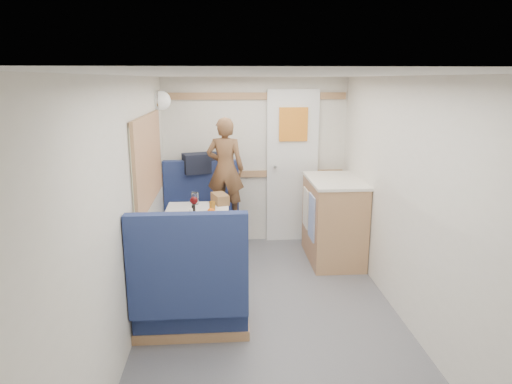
{
  "coord_description": "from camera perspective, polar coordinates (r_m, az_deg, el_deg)",
  "views": [
    {
      "loc": [
        -0.37,
        -3.2,
        1.98
      ],
      "look_at": [
        -0.08,
        0.9,
        0.95
      ],
      "focal_mm": 32.0,
      "sensor_mm": 36.0,
      "label": 1
    }
  ],
  "objects": [
    {
      "name": "floor",
      "position": [
        3.78,
        2.34,
        -17.57
      ],
      "size": [
        4.5,
        4.5,
        0.0
      ],
      "primitive_type": "plane",
      "color": "#515156",
      "rests_on": "ground"
    },
    {
      "name": "ceiling",
      "position": [
        3.22,
        2.7,
        14.39
      ],
      "size": [
        4.5,
        4.5,
        0.0
      ],
      "primitive_type": "plane",
      "rotation": [
        3.14,
        0.0,
        0.0
      ],
      "color": "silver",
      "rests_on": "wall_back"
    },
    {
      "name": "wall_back",
      "position": [
        5.55,
        -0.1,
        3.84
      ],
      "size": [
        2.2,
        0.02,
        2.0
      ],
      "primitive_type": "cube",
      "color": "silver",
      "rests_on": "floor"
    },
    {
      "name": "wall_left",
      "position": [
        3.42,
        -16.14,
        -3.15
      ],
      "size": [
        0.02,
        4.5,
        2.0
      ],
      "primitive_type": "cube",
      "color": "silver",
      "rests_on": "floor"
    },
    {
      "name": "wall_right",
      "position": [
        3.65,
        19.93,
        -2.37
      ],
      "size": [
        0.02,
        4.5,
        2.0
      ],
      "primitive_type": "cube",
      "color": "silver",
      "rests_on": "floor"
    },
    {
      "name": "oak_trim_low",
      "position": [
        5.56,
        -0.08,
        2.29
      ],
      "size": [
        2.15,
        0.02,
        0.08
      ],
      "primitive_type": "cube",
      "color": "#996845",
      "rests_on": "wall_back"
    },
    {
      "name": "oak_trim_high",
      "position": [
        5.45,
        -0.08,
        11.91
      ],
      "size": [
        2.15,
        0.02,
        0.08
      ],
      "primitive_type": "cube",
      "color": "#996845",
      "rests_on": "wall_back"
    },
    {
      "name": "side_window",
      "position": [
        4.32,
        -13.41,
        3.92
      ],
      "size": [
        0.04,
        1.3,
        0.72
      ],
      "primitive_type": "cube",
      "color": "#B9BFA2",
      "rests_on": "wall_left"
    },
    {
      "name": "rear_door",
      "position": [
        5.57,
        4.55,
        3.55
      ],
      "size": [
        0.62,
        0.12,
        1.86
      ],
      "color": "white",
      "rests_on": "wall_back"
    },
    {
      "name": "dinette_table",
      "position": [
        4.44,
        -7.41,
        -4.66
      ],
      "size": [
        0.62,
        0.92,
        0.72
      ],
      "color": "white",
      "rests_on": "floor"
    },
    {
      "name": "bench_far",
      "position": [
        5.34,
        -6.8,
        -4.41
      ],
      "size": [
        0.9,
        0.59,
        1.05
      ],
      "color": "#171A4B",
      "rests_on": "floor"
    },
    {
      "name": "bench_near",
      "position": [
        3.74,
        -8.05,
        -12.77
      ],
      "size": [
        0.9,
        0.59,
        1.05
      ],
      "color": "#171A4B",
      "rests_on": "floor"
    },
    {
      "name": "ledge",
      "position": [
        5.44,
        -6.86,
        2.25
      ],
      "size": [
        0.9,
        0.14,
        0.04
      ],
      "primitive_type": "cube",
      "color": "#996845",
      "rests_on": "bench_far"
    },
    {
      "name": "dome_light",
      "position": [
        5.1,
        -11.75,
        11.15
      ],
      "size": [
        0.2,
        0.2,
        0.2
      ],
      "primitive_type": "sphere",
      "color": "white",
      "rests_on": "wall_left"
    },
    {
      "name": "galley_counter",
      "position": [
        5.12,
        9.62,
        -3.37
      ],
      "size": [
        0.57,
        0.92,
        0.92
      ],
      "color": "#996845",
      "rests_on": "floor"
    },
    {
      "name": "person",
      "position": [
        5.0,
        -3.85,
        2.88
      ],
      "size": [
        0.46,
        0.35,
        1.13
      ],
      "primitive_type": "imported",
      "rotation": [
        0.0,
        0.0,
        2.95
      ],
      "color": "brown",
      "rests_on": "bench_far"
    },
    {
      "name": "duffel_bag",
      "position": [
        5.41,
        -6.55,
        3.65
      ],
      "size": [
        0.52,
        0.36,
        0.23
      ],
      "primitive_type": "cube",
      "rotation": [
        0.0,
        0.0,
        0.3
      ],
      "color": "black",
      "rests_on": "ledge"
    },
    {
      "name": "tray",
      "position": [
        4.16,
        -6.26,
        -3.54
      ],
      "size": [
        0.34,
        0.41,
        0.02
      ],
      "primitive_type": "cube",
      "rotation": [
        0.0,
        0.0,
        -0.19
      ],
      "color": "white",
      "rests_on": "dinette_table"
    },
    {
      "name": "orange_fruit",
      "position": [
        4.25,
        -5.63,
        -2.5
      ],
      "size": [
        0.07,
        0.07,
        0.07
      ],
      "primitive_type": "sphere",
      "color": "#D75609",
      "rests_on": "tray"
    },
    {
      "name": "cheese_block",
      "position": [
        4.04,
        -7.79,
        -3.72
      ],
      "size": [
        0.11,
        0.09,
        0.04
      ],
      "primitive_type": "cube",
      "rotation": [
        0.0,
        0.0,
        0.25
      ],
      "color": "#EDDA89",
      "rests_on": "tray"
    },
    {
      "name": "wine_glass",
      "position": [
        4.38,
        -7.77,
        -1.15
      ],
      "size": [
        0.08,
        0.08,
        0.17
      ],
      "color": "white",
      "rests_on": "dinette_table"
    },
    {
      "name": "tumbler_left",
      "position": [
        4.13,
        -9.96,
        -3.22
      ],
      "size": [
        0.06,
        0.06,
        0.1
      ],
      "primitive_type": "cylinder",
      "color": "silver",
      "rests_on": "dinette_table"
    },
    {
      "name": "tumbler_mid",
      "position": [
        4.73,
        -7.63,
        -0.79
      ],
      "size": [
        0.07,
        0.07,
        0.12
      ],
      "primitive_type": "cylinder",
      "color": "white",
      "rests_on": "dinette_table"
    },
    {
      "name": "beer_glass",
      "position": [
        4.47,
        -5.49,
        -1.78
      ],
      "size": [
        0.06,
        0.06,
        0.09
      ],
      "primitive_type": "cylinder",
      "color": "#8A5414",
      "rests_on": "dinette_table"
    },
    {
      "name": "pepper_grinder",
      "position": [
        4.37,
        -7.81,
        -2.22
      ],
      "size": [
        0.04,
        0.04,
        0.09
      ],
      "primitive_type": "cylinder",
      "color": "black",
      "rests_on": "dinette_table"
    },
    {
      "name": "salt_grinder",
      "position": [
        4.25,
        -8.15,
        -2.7
      ],
      "size": [
        0.04,
        0.04,
        0.09
      ],
      "primitive_type": "cylinder",
      "color": "white",
      "rests_on": "dinette_table"
    },
    {
      "name": "bread_loaf",
      "position": [
        4.73,
        -4.52,
        -0.83
      ],
      "size": [
        0.2,
        0.27,
        0.1
      ],
      "primitive_type": "cube",
      "rotation": [
        0.0,
        0.0,
        0.32
      ],
      "color": "olive",
      "rests_on": "dinette_table"
    }
  ]
}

